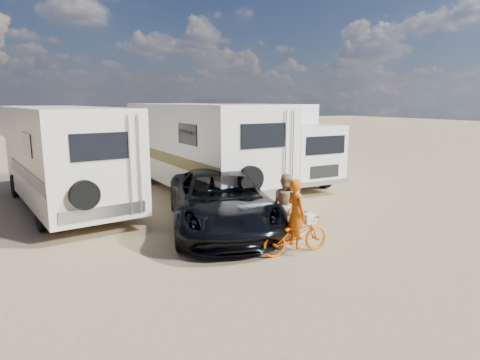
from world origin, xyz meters
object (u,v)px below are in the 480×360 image
rv_main (198,149)px  cooler (237,222)px  rv_left (62,158)px  bike_parked (314,174)px  bike_man (295,235)px  rider_man (296,221)px  box_truck (277,144)px  dark_suv (221,200)px  bike_woman (286,223)px  crate (241,222)px  rider_woman (286,211)px

rv_main → cooler: rv_main is taller
rv_left → bike_parked: (9.90, -1.44, -1.24)m
rv_left → rv_main: bearing=-8.7°
bike_man → cooler: size_ratio=3.63×
bike_man → rider_man: size_ratio=1.08×
box_truck → dark_suv: box_truck is taller
dark_suv → bike_woman: size_ratio=3.75×
rv_left → crate: size_ratio=20.53×
rider_man → rv_main: bearing=-2.6°
bike_woman → rider_woman: rider_woman is taller
bike_man → crate: bearing=6.2°
rv_main → bike_man: 7.53m
rider_woman → crate: (-0.45, 1.56, -0.63)m
bike_woman → rider_woman: size_ratio=0.98×
crate → rv_main: bearing=79.1°
rv_main → rider_man: size_ratio=5.62×
box_truck → bike_woman: (-4.38, -6.61, -1.26)m
box_truck → rider_man: (-4.73, -7.49, -0.91)m
crate → bike_parked: bearing=32.9°
rv_left → bike_woman: bearing=-61.9°
rider_woman → bike_parked: (5.46, 5.38, -0.34)m
bike_man → bike_parked: bearing=-38.9°
rv_left → crate: (3.99, -5.25, -1.54)m
rv_main → rider_woman: bearing=-94.7°
rv_left → rider_woman: rv_left is taller
rv_main → rv_left: rv_main is taller
bike_man → cooler: bike_man is taller
rider_man → crate: (-0.09, 2.44, -0.65)m
box_truck → dark_suv: size_ratio=1.11×
box_truck → bike_woman: size_ratio=4.15×
rv_main → cooler: 5.34m
rv_main → rv_left: bearing=176.1°
rider_man → cooler: bearing=9.6°
rv_main → box_truck: (3.88, 0.11, -0.01)m
cooler → box_truck: bearing=57.4°
bike_man → rider_woman: size_ratio=1.10×
bike_man → rider_woman: bearing=-18.0°
bike_parked → rv_main: bearing=76.7°
dark_suv → bike_man: dark_suv is taller
rider_woman → cooler: rider_woman is taller
crate → bike_woman: bearing=-74.1°
dark_suv → bike_man: bearing=-57.9°
dark_suv → cooler: size_ratio=12.06×
dark_suv → cooler: bearing=-21.7°
rv_left → bike_woman: 8.23m
rider_man → cooler: (-0.23, 2.38, -0.62)m
dark_suv → box_truck: bearing=61.5°
bike_man → rider_woman: (0.35, 0.87, 0.34)m
dark_suv → rider_woman: 2.06m
bike_woman → cooler: bearing=16.6°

